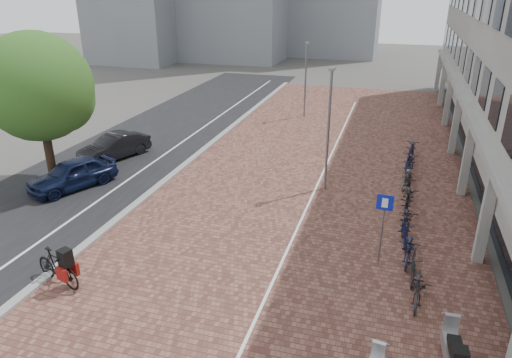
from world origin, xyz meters
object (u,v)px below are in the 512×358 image
(car_navy, at_px, (72,174))
(scooter_back, at_px, (453,348))
(car_dark, at_px, (114,147))
(hero_bike, at_px, (57,267))
(parking_sign, at_px, (383,218))

(car_navy, xyz_separation_m, scooter_back, (16.48, -6.97, -0.12))
(car_dark, height_order, scooter_back, car_dark)
(hero_bike, bearing_deg, car_navy, 50.28)
(car_dark, relative_size, scooter_back, 2.37)
(parking_sign, bearing_deg, car_dark, 160.28)
(car_navy, height_order, hero_bike, hero_bike)
(car_navy, relative_size, hero_bike, 1.96)
(scooter_back, relative_size, parking_sign, 0.66)
(car_navy, distance_m, parking_sign, 14.69)
(hero_bike, height_order, parking_sign, parking_sign)
(car_dark, distance_m, parking_sign, 16.31)
(car_navy, xyz_separation_m, parking_sign, (14.43, -2.52, 1.08))
(car_navy, distance_m, scooter_back, 17.89)
(car_navy, relative_size, scooter_back, 2.41)
(scooter_back, height_order, parking_sign, parking_sign)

